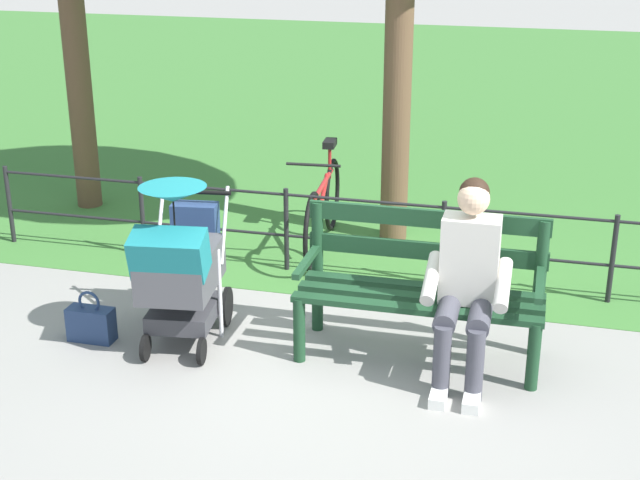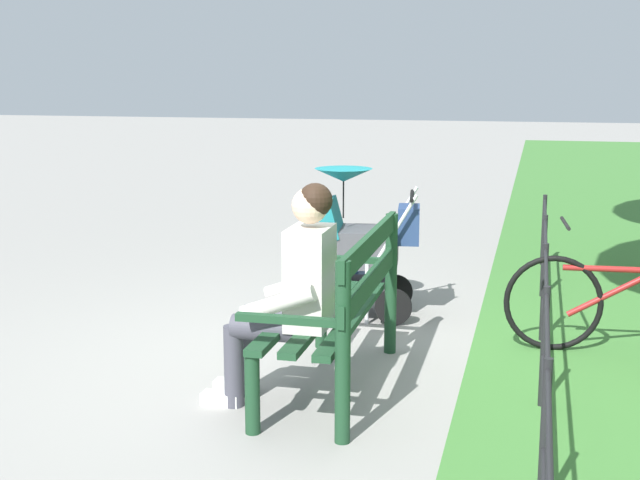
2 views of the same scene
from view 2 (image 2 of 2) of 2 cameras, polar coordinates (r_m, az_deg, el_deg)
ground_plane at (r=5.87m, az=1.77°, el=-7.53°), size 60.00×60.00×0.00m
park_bench at (r=5.09m, az=1.51°, el=-4.22°), size 1.60×0.61×0.96m
person_on_bench at (r=4.81m, az=-1.90°, el=-3.24°), size 0.53×0.74×1.28m
stroller at (r=6.64m, az=2.17°, el=-0.05°), size 0.61×0.94×1.15m
handbag at (r=7.37m, az=2.26°, el=-2.65°), size 0.32×0.14×0.37m
park_fence at (r=5.62m, az=14.58°, el=-4.28°), size 6.39×0.04×0.70m
bicycle at (r=6.13m, az=19.87°, el=-3.83°), size 0.44×1.66×0.89m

